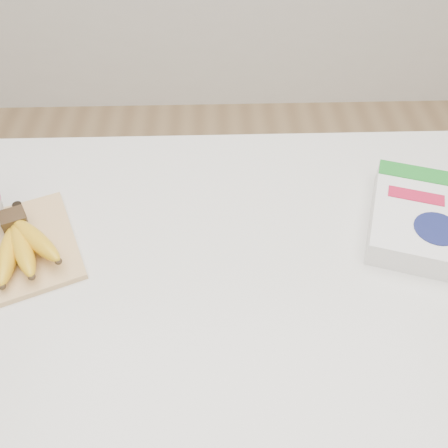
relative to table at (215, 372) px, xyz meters
name	(u,v)px	position (x,y,z in m)	size (l,w,h in m)	color
room	(207,71)	(0.00, 0.00, 0.88)	(4.00, 4.00, 4.00)	tan
table	(215,372)	(0.00, 0.00, 0.00)	(1.25, 0.83, 0.94)	silver
cutting_board	(27,246)	(-0.38, 0.04, 0.47)	(0.19, 0.26, 0.01)	#E0B17B
bananas	(22,245)	(-0.37, 0.02, 0.50)	(0.16, 0.20, 0.06)	#382816
cereal_box	(416,217)	(0.43, 0.08, 0.50)	(0.25, 0.31, 0.06)	white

